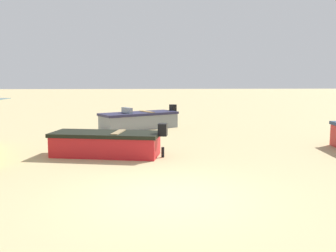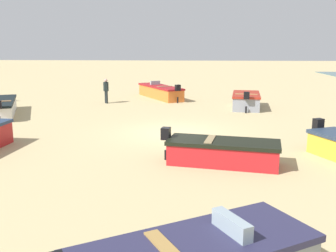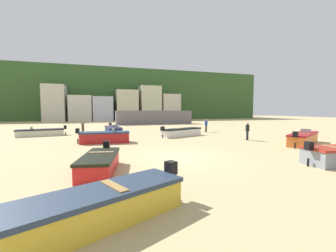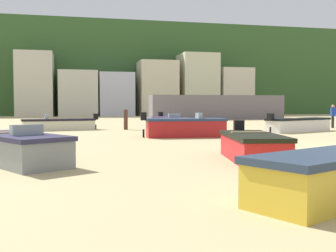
% 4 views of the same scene
% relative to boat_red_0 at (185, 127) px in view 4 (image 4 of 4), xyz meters
% --- Properties ---
extents(headland_hill, '(90.00, 32.00, 14.53)m').
position_rel_boat_red_0_xyz_m(headland_hill, '(3.96, 58.91, 6.78)').
color(headland_hill, '#355A2B').
rests_on(headland_hill, ground).
extents(harbor_pier, '(14.84, 2.40, 2.65)m').
position_rel_boat_red_0_xyz_m(harbor_pier, '(9.87, 22.91, 0.84)').
color(harbor_pier, slate).
rests_on(harbor_pier, ground).
extents(townhouse_left, '(4.88, 5.64, 8.77)m').
position_rel_boat_red_0_xyz_m(townhouse_left, '(-10.60, 39.73, 3.90)').
color(townhouse_left, beige).
rests_on(townhouse_left, ground).
extents(townhouse_centre_left, '(5.31, 6.24, 6.32)m').
position_rel_boat_red_0_xyz_m(townhouse_centre_left, '(-4.84, 40.03, 2.68)').
color(townhouse_centre_left, beige).
rests_on(townhouse_centre_left, ground).
extents(townhouse_centre, '(4.86, 6.63, 6.13)m').
position_rel_boat_red_0_xyz_m(townhouse_centre, '(0.47, 40.23, 2.58)').
color(townhouse_centre, silver).
rests_on(townhouse_centre, ground).
extents(townhouse_centre_right, '(5.44, 5.04, 7.92)m').
position_rel_boat_red_0_xyz_m(townhouse_centre_right, '(6.52, 39.43, 3.48)').
color(townhouse_centre_right, beige).
rests_on(townhouse_centre_right, ground).
extents(townhouse_right, '(5.32, 5.64, 9.15)m').
position_rel_boat_red_0_xyz_m(townhouse_right, '(12.72, 39.73, 4.09)').
color(townhouse_right, beige).
rests_on(townhouse_right, ground).
extents(townhouse_far_right, '(4.91, 5.30, 7.10)m').
position_rel_boat_red_0_xyz_m(townhouse_far_right, '(18.33, 39.56, 3.07)').
color(townhouse_far_right, beige).
rests_on(townhouse_far_right, ground).
extents(boat_red_0, '(4.32, 1.68, 1.26)m').
position_rel_boat_red_0_xyz_m(boat_red_0, '(0.00, 0.00, 0.00)').
color(boat_red_0, '#B21D1E').
rests_on(boat_red_0, ground).
extents(boat_grey_2, '(3.32, 4.17, 1.15)m').
position_rel_boat_red_0_xyz_m(boat_grey_2, '(-7.05, -8.01, -0.05)').
color(boat_grey_2, gray).
rests_on(boat_grey_2, ground).
extents(boat_red_3, '(1.99, 3.93, 1.11)m').
position_rel_boat_red_0_xyz_m(boat_red_3, '(-0.41, -8.90, -0.08)').
color(boat_red_3, red).
rests_on(boat_red_3, ground).
extents(boat_white_4, '(5.05, 2.98, 1.14)m').
position_rel_boat_red_0_xyz_m(boat_white_4, '(7.83, 2.60, -0.06)').
color(boat_white_4, white).
rests_on(boat_white_4, ground).
extents(boat_cream_6, '(4.87, 2.15, 1.04)m').
position_rel_boat_red_0_xyz_m(boat_cream_6, '(-6.40, 7.25, -0.11)').
color(boat_cream_6, beige).
rests_on(boat_cream_6, ground).
extents(boat_navy_8, '(1.88, 4.97, 1.08)m').
position_rel_boat_red_0_xyz_m(boat_navy_8, '(1.14, 8.07, -0.09)').
color(boat_navy_8, navy).
rests_on(boat_navy_8, ground).
extents(mooring_post_near_water, '(0.27, 0.27, 1.30)m').
position_rel_boat_red_0_xyz_m(mooring_post_near_water, '(-2.17, 6.83, 0.17)').
color(mooring_post_near_water, '#4F2F27').
rests_on(mooring_post_near_water, ground).
extents(beach_walker_distant, '(0.48, 0.48, 1.62)m').
position_rel_boat_red_0_xyz_m(beach_walker_distant, '(12.25, 5.60, 0.47)').
color(beach_walker_distant, '#262720').
rests_on(beach_walker_distant, ground).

